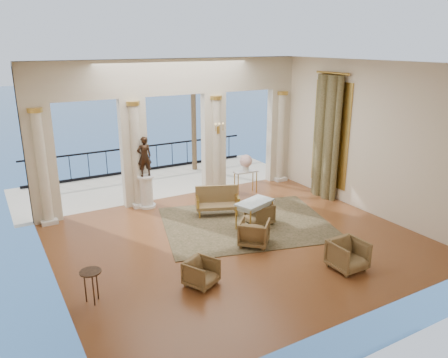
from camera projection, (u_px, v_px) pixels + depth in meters
floor at (237, 240)px, 11.47m from camera, size 9.00×9.00×0.00m
room_walls at (265, 141)px, 9.68m from camera, size 9.00×9.00×9.00m
arcade at (175, 121)px, 13.85m from camera, size 9.00×0.56×4.50m
terrace at (156, 183)px, 16.28m from camera, size 10.00×3.60×0.10m
balustrade at (141, 161)px, 17.46m from camera, size 9.00×0.06×1.03m
palm_tree at (193, 66)px, 16.65m from camera, size 2.00×2.00×4.50m
sea at (20, 122)px, 62.90m from camera, size 160.00×160.00×0.00m
curtain at (326, 137)px, 14.14m from camera, size 0.33×1.40×4.09m
window_frame at (331, 134)px, 14.20m from camera, size 0.04×1.60×3.40m
wall_sconce at (218, 129)px, 14.37m from camera, size 0.30×0.11×0.33m
rug at (246, 223)px, 12.50m from camera, size 5.42×4.70×0.02m
armchair_a at (201, 272)px, 9.27m from camera, size 0.81×0.79×0.63m
armchair_b at (348, 254)px, 9.90m from camera, size 0.75×0.70×0.76m
armchair_c at (259, 212)px, 12.41m from camera, size 0.63×0.67×0.68m
armchair_d at (254, 231)px, 11.10m from camera, size 0.98×0.98×0.74m
settee at (217, 201)px, 13.09m from camera, size 1.40×1.00×0.86m
game_table at (255, 204)px, 12.12m from camera, size 1.23×0.92×0.75m
pedestal at (146, 192)px, 13.64m from camera, size 0.56×0.56×1.02m
statue at (144, 156)px, 13.30m from camera, size 0.46×0.30×1.24m
console_table at (246, 175)px, 14.84m from camera, size 0.86×0.38×0.79m
urn at (246, 162)px, 14.70m from camera, size 0.43×0.43×0.57m
side_table at (91, 276)px, 8.56m from camera, size 0.43×0.43×0.69m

